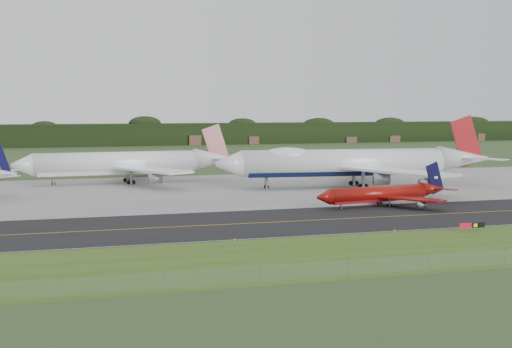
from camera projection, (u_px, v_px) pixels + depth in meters
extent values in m
plane|color=#304922|center=(333.00, 216.00, 143.96)|extent=(600.00, 600.00, 0.00)
cube|color=#37591A|center=(420.00, 249.00, 110.55)|extent=(400.00, 30.00, 0.01)
cube|color=black|center=(341.00, 219.00, 140.14)|extent=(400.00, 32.00, 0.02)
cube|color=gray|center=(260.00, 188.00, 192.65)|extent=(400.00, 78.00, 0.01)
cube|color=#C48F12|center=(341.00, 219.00, 140.14)|extent=(400.00, 0.40, 0.00)
cube|color=silver|center=(376.00, 232.00, 125.34)|extent=(400.00, 0.25, 0.00)
plane|color=slate|center=(468.00, 259.00, 98.03)|extent=(320.00, 0.00, 320.00)
cylinder|color=slate|center=(468.00, 259.00, 98.03)|extent=(0.10, 0.10, 2.20)
cylinder|color=slate|center=(8.00, 291.00, 81.11)|extent=(0.10, 0.10, 2.20)
cube|color=black|center=(147.00, 134.00, 405.92)|extent=(700.00, 24.00, 12.00)
cylinder|color=white|center=(343.00, 162.00, 193.73)|extent=(56.34, 12.59, 7.10)
cube|color=black|center=(343.00, 171.00, 193.96)|extent=(53.38, 10.55, 2.48)
cone|color=white|center=(229.00, 164.00, 187.88)|extent=(7.66, 7.76, 7.10)
cone|color=white|center=(463.00, 159.00, 200.26)|extent=(15.38, 8.52, 7.10)
ellipsoid|color=white|center=(287.00, 156.00, 190.63)|extent=(15.01, 7.44, 4.53)
cube|color=white|center=(399.00, 171.00, 180.19)|extent=(20.00, 33.20, 0.61)
cube|color=white|center=(358.00, 162.00, 211.13)|extent=(24.82, 32.36, 0.61)
cube|color=#A81314|center=(466.00, 141.00, 199.95)|extent=(10.21, 1.57, 14.71)
cylinder|color=gray|center=(381.00, 179.00, 180.24)|extent=(4.15, 3.35, 2.98)
cylinder|color=gray|center=(344.00, 169.00, 209.83)|extent=(4.15, 3.35, 2.98)
cylinder|color=gray|center=(428.00, 184.00, 167.98)|extent=(4.15, 3.35, 2.98)
cylinder|color=gray|center=(350.00, 165.00, 224.48)|extent=(4.15, 3.35, 2.98)
cylinder|color=black|center=(266.00, 187.00, 190.37)|extent=(1.33, 0.70, 1.28)
cylinder|color=slate|center=(363.00, 180.00, 191.18)|extent=(1.09, 1.09, 4.75)
cylinder|color=black|center=(363.00, 186.00, 191.34)|extent=(1.33, 0.76, 1.28)
cylinder|color=slate|center=(354.00, 177.00, 198.82)|extent=(1.09, 1.09, 4.75)
cylinder|color=black|center=(354.00, 183.00, 198.98)|extent=(1.33, 0.76, 1.28)
cylinder|color=maroon|center=(377.00, 194.00, 158.03)|extent=(25.09, 7.57, 3.37)
cube|color=maroon|center=(377.00, 199.00, 158.13)|extent=(23.72, 6.53, 1.18)
cone|color=maroon|center=(323.00, 197.00, 151.85)|extent=(3.64, 3.85, 3.37)
cone|color=maroon|center=(433.00, 189.00, 164.94)|extent=(7.04, 4.44, 3.37)
cube|color=maroon|center=(412.00, 199.00, 153.78)|extent=(11.60, 13.94, 0.38)
cube|color=maroon|center=(374.00, 192.00, 166.15)|extent=(7.96, 14.55, 0.38)
cube|color=black|center=(435.00, 178.00, 164.90)|extent=(5.28, 1.18, 7.66)
cylinder|color=gray|center=(421.00, 205.00, 150.80)|extent=(2.05, 1.71, 1.41)
cylinder|color=gray|center=(365.00, 194.00, 169.08)|extent=(2.05, 1.71, 1.41)
cylinder|color=black|center=(341.00, 207.00, 154.09)|extent=(0.64, 0.37, 0.61)
cylinder|color=slate|center=(389.00, 203.00, 157.43)|extent=(0.55, 0.55, 1.74)
cylinder|color=black|center=(389.00, 205.00, 157.49)|extent=(0.65, 0.40, 0.61)
cylinder|color=slate|center=(379.00, 201.00, 160.74)|extent=(0.55, 0.55, 1.74)
cylinder|color=black|center=(379.00, 203.00, 160.79)|extent=(0.65, 0.40, 0.61)
cylinder|color=white|center=(116.00, 163.00, 203.55)|extent=(45.93, 7.96, 6.35)
cube|color=silver|center=(116.00, 170.00, 203.74)|extent=(43.59, 6.29, 2.22)
cone|color=white|center=(22.00, 165.00, 195.43)|extent=(5.94, 6.55, 6.35)
cone|color=white|center=(214.00, 159.00, 212.62)|extent=(12.29, 6.77, 6.35)
cube|color=white|center=(152.00, 170.00, 193.81)|extent=(19.26, 27.09, 0.57)
cube|color=white|center=(137.00, 163.00, 218.55)|extent=(17.83, 27.34, 0.57)
cube|color=red|center=(216.00, 145.00, 212.45)|extent=(8.77, 0.82, 12.63)
cylinder|color=gray|center=(155.00, 178.00, 187.94)|extent=(3.56, 2.79, 2.67)
cylinder|color=gray|center=(133.00, 167.00, 224.51)|extent=(3.56, 2.79, 2.67)
cylinder|color=black|center=(54.00, 184.00, 198.58)|extent=(1.16, 0.55, 1.14)
cylinder|color=slate|center=(131.00, 177.00, 201.78)|extent=(0.92, 0.92, 4.01)
cylinder|color=black|center=(131.00, 182.00, 201.91)|extent=(1.16, 0.61, 1.14)
cylinder|color=slate|center=(127.00, 175.00, 208.37)|extent=(0.92, 0.92, 4.01)
cylinder|color=black|center=(127.00, 180.00, 208.51)|extent=(1.16, 0.61, 1.14)
cylinder|color=slate|center=(464.00, 230.00, 125.23)|extent=(0.12, 0.12, 0.71)
cylinder|color=slate|center=(479.00, 230.00, 125.98)|extent=(0.12, 0.12, 0.71)
cube|color=maroon|center=(465.00, 226.00, 125.23)|extent=(2.24, 0.27, 0.92)
cube|color=black|center=(475.00, 225.00, 125.70)|extent=(1.02, 0.22, 0.92)
cube|color=black|center=(481.00, 225.00, 126.00)|extent=(1.23, 0.23, 0.92)
cylinder|color=yellow|center=(235.00, 240.00, 117.03)|extent=(0.16, 0.16, 0.50)
cylinder|color=yellow|center=(395.00, 231.00, 125.24)|extent=(0.16, 0.16, 0.50)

